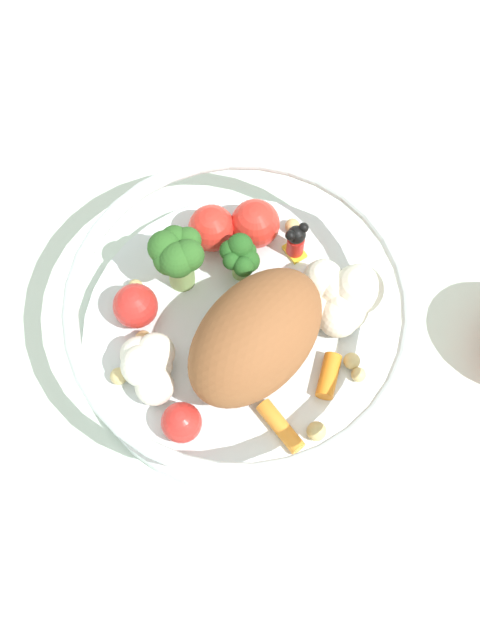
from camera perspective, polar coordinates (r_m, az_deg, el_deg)
ground_plane at (r=0.57m, az=-0.98°, el=-3.00°), size 2.40×2.40×0.00m
food_container at (r=0.55m, az=0.25°, el=0.06°), size 0.21×0.21×0.08m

